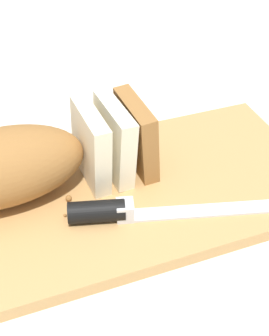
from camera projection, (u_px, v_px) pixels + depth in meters
ground_plane at (134, 196)px, 0.57m from camera, size 3.00×3.00×0.00m
cutting_board at (134, 191)px, 0.56m from camera, size 0.48×0.26×0.02m
bread_loaf at (31, 161)px, 0.52m from camera, size 0.29×0.11×0.10m
bread_knife at (125, 211)px, 0.51m from camera, size 0.28×0.08×0.03m
crumb_near_knife at (65, 215)px, 0.52m from camera, size 0.00×0.00×0.00m
crumb_near_loaf at (68, 196)px, 0.54m from camera, size 0.01×0.01×0.01m
crumb_stray_left at (86, 159)px, 0.60m from camera, size 0.00×0.00×0.00m
crumb_stray_right at (92, 163)px, 0.59m from camera, size 0.00×0.00×0.00m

